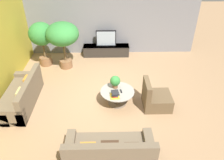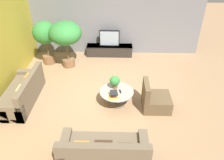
# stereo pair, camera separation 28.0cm
# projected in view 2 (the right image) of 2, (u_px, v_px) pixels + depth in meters

# --- Properties ---
(ground_plane) EXTENTS (24.00, 24.00, 0.00)m
(ground_plane) POSITION_uv_depth(u_px,v_px,m) (107.00, 97.00, 6.91)
(ground_plane) COLOR #9E7A56
(back_wall_stone) EXTENTS (7.40, 0.12, 3.00)m
(back_wall_stone) POSITION_uv_depth(u_px,v_px,m) (110.00, 18.00, 8.80)
(back_wall_stone) COLOR slate
(back_wall_stone) RESTS_ON ground
(media_console) EXTENTS (1.93, 0.50, 0.44)m
(media_console) POSITION_uv_depth(u_px,v_px,m) (109.00, 50.00, 9.24)
(media_console) COLOR #2D2823
(media_console) RESTS_ON ground
(television) EXTENTS (0.82, 0.13, 0.67)m
(television) POSITION_uv_depth(u_px,v_px,m) (109.00, 38.00, 8.94)
(television) COLOR black
(television) RESTS_ON media_console
(coffee_table) EXTENTS (1.01, 1.01, 0.45)m
(coffee_table) POSITION_uv_depth(u_px,v_px,m) (117.00, 95.00, 6.49)
(coffee_table) COLOR #756656
(coffee_table) RESTS_ON ground
(couch_by_wall) EXTENTS (0.84, 2.01, 0.84)m
(couch_by_wall) POSITION_uv_depth(u_px,v_px,m) (23.00, 93.00, 6.62)
(couch_by_wall) COLOR brown
(couch_by_wall) RESTS_ON ground
(couch_near_entry) EXTENTS (1.95, 0.84, 0.84)m
(couch_near_entry) POSITION_uv_depth(u_px,v_px,m) (104.00, 152.00, 4.80)
(couch_near_entry) COLOR brown
(couch_near_entry) RESTS_ON ground
(armchair_wicker) EXTENTS (0.80, 0.76, 0.86)m
(armchair_wicker) POSITION_uv_depth(u_px,v_px,m) (155.00, 100.00, 6.35)
(armchair_wicker) COLOR brown
(armchair_wicker) RESTS_ON ground
(potted_palm_tall) EXTENTS (0.90, 0.90, 1.70)m
(potted_palm_tall) POSITION_uv_depth(u_px,v_px,m) (45.00, 35.00, 8.15)
(potted_palm_tall) COLOR brown
(potted_palm_tall) RESTS_ON ground
(potted_palm_corner) EXTENTS (1.19, 1.19, 1.77)m
(potted_palm_corner) POSITION_uv_depth(u_px,v_px,m) (65.00, 35.00, 7.87)
(potted_palm_corner) COLOR brown
(potted_palm_corner) RESTS_ON ground
(potted_plant_tabletop) EXTENTS (0.31, 0.31, 0.39)m
(potted_plant_tabletop) POSITION_uv_depth(u_px,v_px,m) (115.00, 81.00, 6.45)
(potted_plant_tabletop) COLOR brown
(potted_plant_tabletop) RESTS_ON coffee_table
(book_stack) EXTENTS (0.27, 0.29, 0.16)m
(book_stack) POSITION_uv_depth(u_px,v_px,m) (114.00, 95.00, 6.16)
(book_stack) COLOR gold
(book_stack) RESTS_ON coffee_table
(remote_black) EXTENTS (0.06, 0.16, 0.02)m
(remote_black) POSITION_uv_depth(u_px,v_px,m) (120.00, 91.00, 6.39)
(remote_black) COLOR black
(remote_black) RESTS_ON coffee_table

